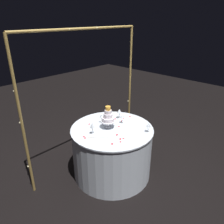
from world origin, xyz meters
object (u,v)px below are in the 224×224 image
object	(u,v)px
wine_glass_1	(92,126)
wine_glass_3	(119,111)
tiered_cake	(108,117)
cake_knife	(96,137)
wine_glass_0	(148,125)
wine_glass_4	(122,117)
main_table	(112,151)
decorative_arch	(86,80)
wine_glass_2	(101,116)

from	to	relation	value
wine_glass_1	wine_glass_3	size ratio (longest dim) A/B	1.10
tiered_cake	cake_knife	size ratio (longest dim) A/B	1.45
wine_glass_0	wine_glass_4	distance (m)	0.45
main_table	wine_glass_4	xyz separation A→B (m)	(0.23, 0.01, 0.50)
decorative_arch	wine_glass_4	bearing A→B (deg)	-66.78
main_table	wine_glass_0	bearing A→B (deg)	-58.94
decorative_arch	wine_glass_2	bearing A→B (deg)	-85.32
main_table	wine_glass_0	xyz separation A→B (m)	(0.27, -0.44, 0.50)
tiered_cake	wine_glass_2	size ratio (longest dim) A/B	2.31
main_table	wine_glass_0	distance (m)	0.72
tiered_cake	wine_glass_3	size ratio (longest dim) A/B	2.10
main_table	tiered_cake	bearing A→B (deg)	107.46
wine_glass_2	cake_knife	size ratio (longest dim) A/B	0.63
decorative_arch	wine_glass_2	size ratio (longest dim) A/B	14.99
wine_glass_1	cake_knife	size ratio (longest dim) A/B	0.76
main_table	tiered_cake	distance (m)	0.57
wine_glass_1	wine_glass_4	distance (m)	0.53
tiered_cake	wine_glass_2	world-z (taller)	tiered_cake
wine_glass_0	wine_glass_4	xyz separation A→B (m)	(-0.04, 0.45, -0.00)
wine_glass_1	wine_glass_2	bearing A→B (deg)	26.65
wine_glass_3	wine_glass_1	bearing A→B (deg)	-173.50
tiered_cake	wine_glass_0	world-z (taller)	tiered_cake
main_table	wine_glass_1	distance (m)	0.61
wine_glass_4	wine_glass_1	bearing A→B (deg)	172.07
wine_glass_2	wine_glass_4	bearing A→B (deg)	-49.25
wine_glass_1	wine_glass_4	bearing A→B (deg)	-7.93
decorative_arch	wine_glass_2	world-z (taller)	decorative_arch
main_table	wine_glass_1	world-z (taller)	wine_glass_1
wine_glass_2	wine_glass_0	bearing A→B (deg)	-70.53
decorative_arch	wine_glass_0	distance (m)	1.14
wine_glass_0	cake_knife	bearing A→B (deg)	145.40
wine_glass_0	wine_glass_4	world-z (taller)	wine_glass_0
wine_glass_2	wine_glass_4	xyz separation A→B (m)	(0.20, -0.24, -0.00)
wine_glass_2	wine_glass_3	world-z (taller)	wine_glass_3
decorative_arch	main_table	bearing A→B (deg)	-89.99
main_table	wine_glass_1	size ratio (longest dim) A/B	6.94
decorative_arch	wine_glass_0	size ratio (longest dim) A/B	15.27
decorative_arch	main_table	world-z (taller)	decorative_arch
wine_glass_0	wine_glass_3	world-z (taller)	wine_glass_3
wine_glass_1	wine_glass_2	size ratio (longest dim) A/B	1.21
wine_glass_0	wine_glass_2	size ratio (longest dim) A/B	0.98
tiered_cake	cake_knife	bearing A→B (deg)	-165.17
tiered_cake	wine_glass_1	size ratio (longest dim) A/B	1.91
tiered_cake	wine_glass_1	distance (m)	0.29
main_table	tiered_cake	xyz separation A→B (m)	(-0.02, 0.06, 0.56)
wine_glass_0	wine_glass_2	bearing A→B (deg)	109.47
wine_glass_1	decorative_arch	bearing A→B (deg)	56.72
wine_glass_1	wine_glass_0	bearing A→B (deg)	-42.63
tiered_cake	wine_glass_3	xyz separation A→B (m)	(0.34, 0.09, -0.05)
wine_glass_0	cake_knife	size ratio (longest dim) A/B	0.62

